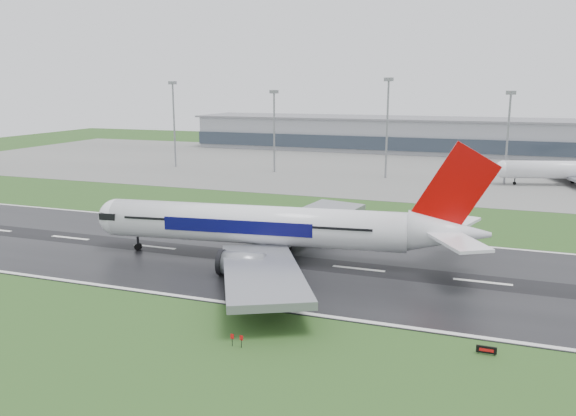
% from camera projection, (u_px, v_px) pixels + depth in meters
% --- Properties ---
extents(ground, '(520.00, 520.00, 0.00)m').
position_uv_depth(ground, '(359.00, 269.00, 98.50)').
color(ground, '#24471A').
rests_on(ground, ground).
extents(runway, '(400.00, 45.00, 0.10)m').
position_uv_depth(runway, '(359.00, 269.00, 98.49)').
color(runway, black).
rests_on(runway, ground).
extents(apron, '(400.00, 130.00, 0.08)m').
position_uv_depth(apron, '(436.00, 170.00, 213.50)').
color(apron, slate).
rests_on(apron, ground).
extents(terminal, '(240.00, 36.00, 15.00)m').
position_uv_depth(terminal, '(451.00, 136.00, 267.17)').
color(terminal, gray).
rests_on(terminal, ground).
extents(main_airliner, '(77.94, 75.02, 20.76)m').
position_uv_depth(main_airliner, '(282.00, 203.00, 101.48)').
color(main_airliner, white).
rests_on(main_airliner, runway).
extents(runway_sign, '(2.31, 0.36, 1.04)m').
position_uv_depth(runway_sign, '(486.00, 350.00, 67.16)').
color(runway_sign, black).
rests_on(runway_sign, ground).
extents(floodmast_0, '(0.64, 0.64, 30.85)m').
position_uv_depth(floodmast_0, '(174.00, 126.00, 218.74)').
color(floodmast_0, gray).
rests_on(floodmast_0, ground).
extents(floodmast_1, '(0.64, 0.64, 27.75)m').
position_uv_depth(floodmast_1, '(274.00, 133.00, 205.63)').
color(floodmast_1, gray).
rests_on(floodmast_1, ground).
extents(floodmast_2, '(0.64, 0.64, 31.82)m').
position_uv_depth(floodmast_2, '(387.00, 131.00, 191.90)').
color(floodmast_2, gray).
rests_on(floodmast_2, ground).
extents(floodmast_3, '(0.64, 0.64, 27.74)m').
position_uv_depth(floodmast_3, '(507.00, 140.00, 179.86)').
color(floodmast_3, gray).
rests_on(floodmast_3, ground).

